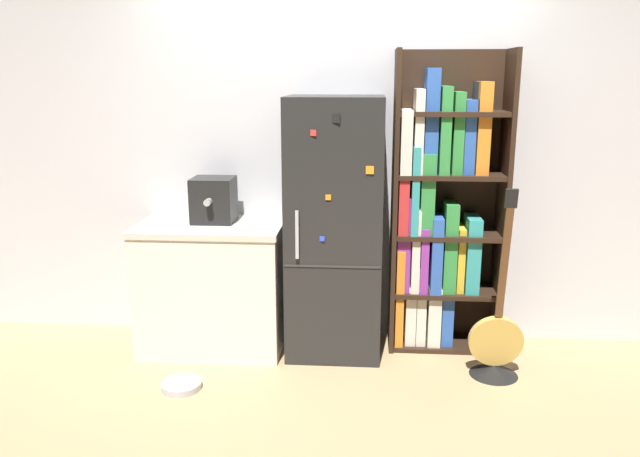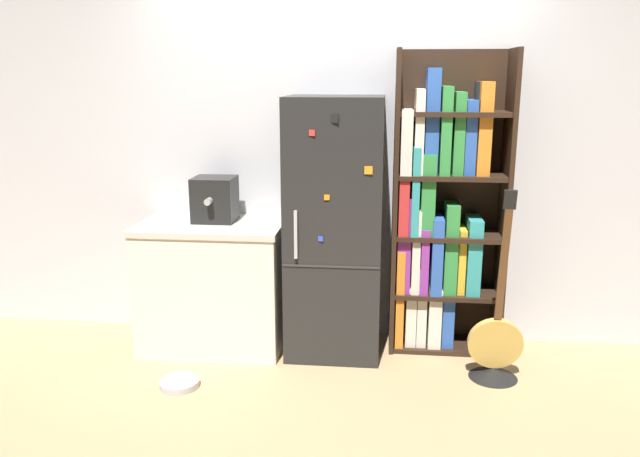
% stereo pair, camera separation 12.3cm
% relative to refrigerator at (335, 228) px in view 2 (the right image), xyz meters
% --- Properties ---
extents(ground_plane, '(16.00, 16.00, 0.00)m').
position_rel_refrigerator_xyz_m(ground_plane, '(0.00, -0.17, -0.84)').
color(ground_plane, tan).
extents(wall_back, '(8.00, 0.05, 2.60)m').
position_rel_refrigerator_xyz_m(wall_back, '(0.00, 0.30, 0.46)').
color(wall_back, silver).
rests_on(wall_back, ground_plane).
extents(refrigerator, '(0.61, 0.58, 1.69)m').
position_rel_refrigerator_xyz_m(refrigerator, '(0.00, 0.00, 0.00)').
color(refrigerator, black).
rests_on(refrigerator, ground_plane).
extents(bookshelf, '(0.73, 0.35, 1.97)m').
position_rel_refrigerator_xyz_m(bookshelf, '(0.68, 0.13, 0.07)').
color(bookshelf, black).
rests_on(bookshelf, ground_plane).
extents(kitchen_counter, '(0.96, 0.60, 0.86)m').
position_rel_refrigerator_xyz_m(kitchen_counter, '(-0.82, -0.01, -0.41)').
color(kitchen_counter, silver).
rests_on(kitchen_counter, ground_plane).
extents(espresso_machine, '(0.27, 0.31, 0.30)m').
position_rel_refrigerator_xyz_m(espresso_machine, '(-0.80, 0.04, 0.17)').
color(espresso_machine, black).
rests_on(espresso_machine, kitchen_counter).
extents(guitar, '(0.33, 0.30, 1.20)m').
position_rel_refrigerator_xyz_m(guitar, '(1.01, -0.33, -0.67)').
color(guitar, black).
rests_on(guitar, ground_plane).
extents(pet_bowl, '(0.24, 0.24, 0.04)m').
position_rel_refrigerator_xyz_m(pet_bowl, '(-0.87, -0.64, -0.82)').
color(pet_bowl, '#B7B7BC').
rests_on(pet_bowl, ground_plane).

